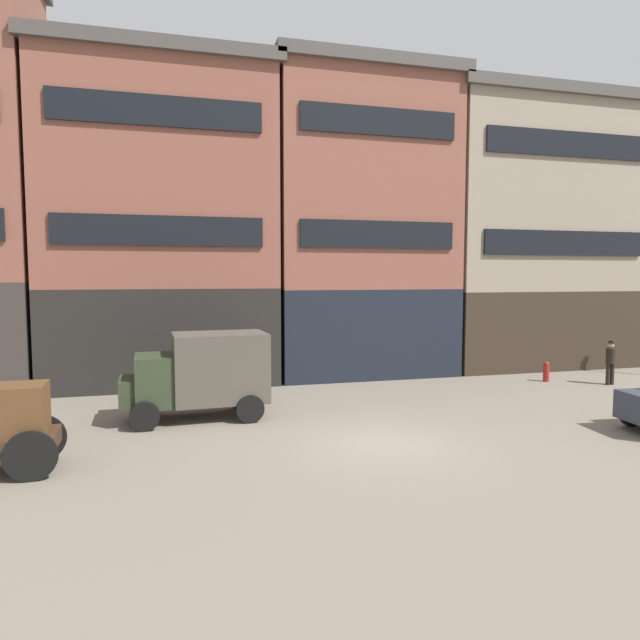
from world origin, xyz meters
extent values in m
plane|color=slate|center=(0.00, 0.00, 0.00)|extent=(120.00, 120.00, 0.00)
cube|color=black|center=(-5.58, 10.99, 1.94)|extent=(8.95, 5.68, 3.88)
cube|color=brown|center=(-5.58, 10.99, 8.17)|extent=(8.95, 5.68, 8.57)
cube|color=#47423D|center=(-5.58, 10.99, 12.70)|extent=(9.45, 6.18, 0.50)
cube|color=black|center=(-5.58, 8.09, 6.02)|extent=(7.52, 0.12, 1.10)
cube|color=black|center=(-5.58, 8.09, 10.31)|extent=(7.52, 0.12, 1.10)
cube|color=black|center=(2.94, 10.99, 1.90)|extent=(7.80, 5.68, 3.80)
cube|color=brown|center=(2.94, 10.99, 8.28)|extent=(7.80, 5.68, 8.97)
cube|color=#47423D|center=(2.94, 10.99, 13.02)|extent=(8.30, 6.18, 0.50)
cube|color=black|center=(2.94, 8.09, 6.04)|extent=(6.55, 0.12, 1.10)
cube|color=black|center=(2.94, 8.09, 10.53)|extent=(6.55, 0.12, 1.10)
cube|color=#33281E|center=(11.85, 10.99, 1.83)|extent=(9.72, 5.68, 3.65)
cube|color=gray|center=(11.85, 10.99, 8.00)|extent=(9.72, 5.68, 8.69)
cube|color=#47423D|center=(11.85, 10.99, 12.59)|extent=(10.22, 6.18, 0.50)
cube|color=black|center=(11.85, 8.09, 5.82)|extent=(8.16, 0.12, 1.10)
cube|color=black|center=(11.85, 8.09, 10.17)|extent=(8.16, 0.12, 1.10)
cylinder|color=black|center=(-8.22, -0.56, 0.55)|extent=(1.10, 0.13, 1.10)
cylinder|color=black|center=(-8.29, 0.86, 0.55)|extent=(1.10, 0.13, 1.10)
cube|color=#2D3823|center=(-5.64, 3.83, 1.27)|extent=(1.47, 1.76, 1.50)
cube|color=#2D3823|center=(-6.34, 3.80, 0.97)|extent=(0.96, 1.48, 0.80)
cube|color=#4C473D|center=(-3.84, 3.90, 1.57)|extent=(2.88, 2.02, 2.10)
cube|color=silver|center=(-6.09, 3.81, 1.52)|extent=(0.25, 1.37, 0.64)
cylinder|color=black|center=(-6.05, 2.86, 0.42)|extent=(0.85, 0.26, 0.84)
cylinder|color=black|center=(-6.13, 4.76, 0.42)|extent=(0.85, 0.26, 0.84)
cylinder|color=black|center=(-3.05, 2.99, 0.42)|extent=(0.85, 0.26, 0.84)
cylinder|color=black|center=(-3.14, 4.89, 0.42)|extent=(0.85, 0.26, 0.84)
cylinder|color=black|center=(7.63, -0.27, 0.33)|extent=(0.67, 0.24, 0.66)
cylinder|color=black|center=(11.62, 5.03, 0.42)|extent=(0.16, 0.16, 0.85)
cylinder|color=black|center=(11.82, 5.03, 0.42)|extent=(0.16, 0.16, 0.85)
cylinder|color=black|center=(11.72, 5.03, 1.16)|extent=(0.50, 0.50, 0.62)
sphere|color=tan|center=(11.72, 5.03, 1.60)|extent=(0.22, 0.22, 0.22)
cylinder|color=black|center=(11.72, 5.03, 1.70)|extent=(0.28, 0.28, 0.02)
cylinder|color=black|center=(11.72, 5.03, 1.75)|extent=(0.18, 0.18, 0.09)
cylinder|color=maroon|center=(9.69, 6.29, 0.35)|extent=(0.24, 0.24, 0.70)
sphere|color=maroon|center=(9.69, 6.29, 0.72)|extent=(0.22, 0.22, 0.22)
camera|label=1|loc=(-5.26, -13.31, 4.39)|focal=31.29mm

